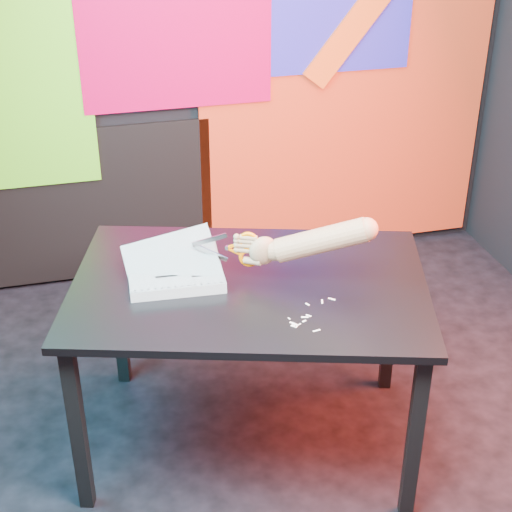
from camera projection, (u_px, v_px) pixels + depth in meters
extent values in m
cube|color=black|center=(306.00, 432.00, 3.26)|extent=(3.00, 3.00, 0.01)
cube|color=black|center=(224.00, 22.00, 3.87)|extent=(3.00, 0.01, 2.70)
cube|color=red|center=(345.00, 111.00, 4.22)|extent=(1.60, 0.02, 1.60)
cube|color=#CD0449|center=(176.00, 27.00, 3.77)|extent=(0.95, 0.02, 0.80)
cube|color=#68E923|center=(12.00, 90.00, 3.73)|extent=(0.75, 0.02, 1.00)
cube|color=black|center=(89.00, 205.00, 4.12)|extent=(1.30, 0.02, 0.85)
cube|color=black|center=(78.00, 429.00, 2.75)|extent=(0.06, 0.06, 0.72)
cube|color=black|center=(118.00, 312.00, 3.40)|extent=(0.06, 0.06, 0.72)
cube|color=black|center=(414.00, 438.00, 2.71)|extent=(0.06, 0.06, 0.72)
cube|color=black|center=(391.00, 318.00, 3.36)|extent=(0.06, 0.06, 0.72)
cube|color=black|center=(249.00, 286.00, 2.87)|extent=(1.49, 1.19, 0.03)
cube|color=silver|center=(176.00, 276.00, 2.87)|extent=(0.35, 0.27, 0.04)
cube|color=silver|center=(175.00, 271.00, 2.86)|extent=(0.35, 0.27, 0.00)
cube|color=silver|center=(175.00, 269.00, 2.85)|extent=(0.34, 0.26, 0.10)
cube|color=silver|center=(172.00, 262.00, 2.85)|extent=(0.35, 0.22, 0.18)
cylinder|color=black|center=(135.00, 291.00, 2.73)|extent=(0.01, 0.01, 0.00)
cylinder|color=black|center=(142.00, 290.00, 2.74)|extent=(0.01, 0.01, 0.00)
cylinder|color=black|center=(149.00, 289.00, 2.74)|extent=(0.01, 0.01, 0.00)
cylinder|color=black|center=(155.00, 289.00, 2.74)|extent=(0.01, 0.01, 0.00)
cylinder|color=black|center=(162.00, 288.00, 2.75)|extent=(0.01, 0.01, 0.00)
cylinder|color=black|center=(169.00, 287.00, 2.75)|extent=(0.01, 0.01, 0.00)
cylinder|color=black|center=(175.00, 287.00, 2.76)|extent=(0.01, 0.01, 0.00)
cylinder|color=black|center=(182.00, 286.00, 2.76)|extent=(0.01, 0.01, 0.00)
cylinder|color=black|center=(188.00, 285.00, 2.76)|extent=(0.01, 0.01, 0.00)
cylinder|color=black|center=(195.00, 285.00, 2.77)|extent=(0.01, 0.01, 0.00)
cylinder|color=black|center=(202.00, 284.00, 2.77)|extent=(0.01, 0.01, 0.00)
cylinder|color=black|center=(208.00, 283.00, 2.77)|extent=(0.01, 0.01, 0.00)
cylinder|color=black|center=(215.00, 283.00, 2.78)|extent=(0.01, 0.01, 0.00)
cylinder|color=black|center=(221.00, 282.00, 2.78)|extent=(0.01, 0.01, 0.00)
cylinder|color=black|center=(132.00, 259.00, 2.93)|extent=(0.01, 0.01, 0.00)
cylinder|color=black|center=(138.00, 259.00, 2.93)|extent=(0.01, 0.01, 0.00)
cylinder|color=black|center=(144.00, 258.00, 2.93)|extent=(0.01, 0.01, 0.00)
cylinder|color=black|center=(151.00, 257.00, 2.94)|extent=(0.01, 0.01, 0.00)
cylinder|color=black|center=(157.00, 257.00, 2.94)|extent=(0.01, 0.01, 0.00)
cylinder|color=black|center=(163.00, 256.00, 2.95)|extent=(0.01, 0.01, 0.00)
cylinder|color=black|center=(169.00, 256.00, 2.95)|extent=(0.01, 0.01, 0.00)
cylinder|color=black|center=(176.00, 255.00, 2.95)|extent=(0.01, 0.01, 0.00)
cylinder|color=black|center=(182.00, 255.00, 2.96)|extent=(0.01, 0.01, 0.00)
cylinder|color=black|center=(188.00, 254.00, 2.96)|extent=(0.01, 0.01, 0.00)
cylinder|color=black|center=(194.00, 253.00, 2.97)|extent=(0.01, 0.01, 0.00)
cylinder|color=black|center=(200.00, 253.00, 2.97)|extent=(0.01, 0.01, 0.00)
cylinder|color=black|center=(206.00, 252.00, 2.97)|extent=(0.01, 0.01, 0.00)
cylinder|color=black|center=(212.00, 252.00, 2.98)|extent=(0.01, 0.01, 0.00)
cube|color=black|center=(152.00, 266.00, 2.88)|extent=(0.06, 0.01, 0.00)
cube|color=black|center=(180.00, 266.00, 2.88)|extent=(0.05, 0.01, 0.00)
cube|color=black|center=(166.00, 276.00, 2.82)|extent=(0.08, 0.02, 0.00)
cube|color=black|center=(197.00, 276.00, 2.82)|extent=(0.04, 0.01, 0.00)
cube|color=#B5B5B5|center=(209.00, 240.00, 2.83)|extent=(0.12, 0.06, 0.07)
cube|color=#B5B5B5|center=(210.00, 252.00, 2.86)|extent=(0.12, 0.06, 0.07)
cylinder|color=#B5B5B5|center=(227.00, 248.00, 2.84)|extent=(0.02, 0.02, 0.01)
cube|color=#FF6D00|center=(233.00, 251.00, 2.84)|extent=(0.05, 0.03, 0.03)
cube|color=#FF6D00|center=(233.00, 246.00, 2.83)|extent=(0.05, 0.03, 0.03)
torus|color=#FF6D00|center=(249.00, 241.00, 2.81)|extent=(0.07, 0.04, 0.07)
torus|color=#FF6D00|center=(249.00, 258.00, 2.84)|extent=(0.07, 0.04, 0.07)
ellipsoid|color=tan|center=(264.00, 251.00, 2.82)|extent=(0.11, 0.06, 0.11)
cylinder|color=tan|center=(249.00, 250.00, 2.83)|extent=(0.08, 0.05, 0.02)
cylinder|color=tan|center=(249.00, 246.00, 2.82)|extent=(0.08, 0.05, 0.02)
cylinder|color=tan|center=(249.00, 241.00, 2.81)|extent=(0.07, 0.05, 0.02)
cylinder|color=tan|center=(249.00, 238.00, 2.80)|extent=(0.07, 0.04, 0.02)
cylinder|color=tan|center=(252.00, 261.00, 2.83)|extent=(0.07, 0.06, 0.03)
cylinder|color=tan|center=(278.00, 251.00, 2.81)|extent=(0.09, 0.09, 0.07)
cylinder|color=tan|center=(321.00, 240.00, 2.76)|extent=(0.35, 0.22, 0.20)
sphere|color=tan|center=(366.00, 229.00, 2.71)|extent=(0.08, 0.08, 0.08)
cube|color=white|center=(332.00, 299.00, 2.76)|extent=(0.03, 0.02, 0.00)
cube|color=white|center=(289.00, 319.00, 2.65)|extent=(0.01, 0.01, 0.00)
cube|color=white|center=(298.00, 325.00, 2.62)|extent=(0.03, 0.02, 0.00)
cube|color=white|center=(322.00, 302.00, 2.75)|extent=(0.01, 0.03, 0.00)
cube|color=white|center=(294.00, 326.00, 2.62)|extent=(0.02, 0.02, 0.00)
cube|color=white|center=(305.00, 317.00, 2.66)|extent=(0.03, 0.01, 0.00)
cube|color=white|center=(294.00, 324.00, 2.63)|extent=(0.03, 0.03, 0.00)
cube|color=white|center=(304.00, 321.00, 2.64)|extent=(0.02, 0.01, 0.00)
cube|color=white|center=(317.00, 331.00, 2.59)|extent=(0.03, 0.01, 0.00)
cube|color=white|center=(308.00, 304.00, 2.73)|extent=(0.01, 0.02, 0.00)
cube|color=white|center=(309.00, 316.00, 2.67)|extent=(0.02, 0.02, 0.00)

